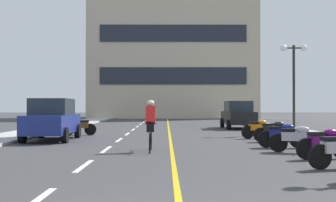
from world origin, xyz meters
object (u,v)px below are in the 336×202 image
(motorcycle_4, at_px, (282,135))
(street_lamp_mid, at_px, (294,67))
(motorcycle_5, at_px, (274,131))
(parked_car_near, at_px, (52,119))
(cyclist_rider, at_px, (150,124))
(motorcycle_7, at_px, (79,126))
(motorcycle_3, at_px, (296,138))
(motorcycle_2, at_px, (325,142))
(motorcycle_6, at_px, (259,128))
(parked_car_mid, at_px, (238,115))

(motorcycle_4, bearing_deg, street_lamp_mid, 70.32)
(motorcycle_4, height_order, motorcycle_5, same)
(parked_car_near, relative_size, cyclist_rider, 2.40)
(street_lamp_mid, relative_size, motorcycle_4, 2.78)
(motorcycle_5, xyz_separation_m, motorcycle_7, (-8.91, 4.08, 0.00))
(parked_car_near, xyz_separation_m, motorcycle_4, (9.11, -3.42, -0.44))
(motorcycle_4, bearing_deg, motorcycle_3, -88.52)
(motorcycle_2, bearing_deg, street_lamp_mid, 77.32)
(parked_car_near, xyz_separation_m, motorcycle_6, (9.23, 0.95, -0.44))
(motorcycle_7, bearing_deg, cyclist_rider, -62.90)
(motorcycle_3, height_order, motorcycle_7, same)
(parked_car_near, height_order, motorcycle_6, parked_car_near)
(street_lamp_mid, xyz_separation_m, motorcycle_5, (-2.45, -5.34, -3.13))
(motorcycle_6, relative_size, cyclist_rider, 0.94)
(motorcycle_4, xyz_separation_m, motorcycle_6, (0.13, 4.37, 0.00))
(motorcycle_4, bearing_deg, motorcycle_2, -84.06)
(motorcycle_5, distance_m, motorcycle_6, 1.90)
(parked_car_mid, xyz_separation_m, motorcycle_5, (-0.28, -10.36, -0.44))
(motorcycle_4, bearing_deg, motorcycle_5, 82.03)
(motorcycle_2, bearing_deg, cyclist_rider, 157.44)
(motorcycle_3, bearing_deg, cyclist_rider, 174.97)
(motorcycle_4, relative_size, motorcycle_6, 1.02)
(motorcycle_2, xyz_separation_m, cyclist_rider, (-4.99, 2.07, 0.41))
(motorcycle_6, bearing_deg, street_lamp_mid, 52.27)
(parked_car_near, height_order, motorcycle_5, parked_car_near)
(motorcycle_5, relative_size, motorcycle_7, 1.00)
(parked_car_near, relative_size, motorcycle_2, 2.51)
(cyclist_rider, bearing_deg, motorcycle_2, -22.56)
(parked_car_mid, bearing_deg, cyclist_rider, -110.81)
(street_lamp_mid, xyz_separation_m, motorcycle_3, (-2.76, -9.31, -3.13))
(parked_car_near, relative_size, motorcycle_4, 2.51)
(street_lamp_mid, relative_size, parked_car_near, 1.11)
(street_lamp_mid, relative_size, cyclist_rider, 2.66)
(street_lamp_mid, distance_m, motorcycle_7, 11.85)
(parked_car_mid, bearing_deg, motorcycle_5, -91.56)
(parked_car_near, distance_m, motorcycle_2, 11.50)
(parked_car_mid, xyz_separation_m, motorcycle_6, (-0.50, -8.48, -0.44))
(motorcycle_4, relative_size, motorcycle_5, 0.99)
(motorcycle_6, bearing_deg, motorcycle_3, -90.85)
(motorcycle_3, bearing_deg, parked_car_near, 151.79)
(motorcycle_7, bearing_deg, motorcycle_4, -37.43)
(motorcycle_2, distance_m, motorcycle_3, 1.68)
(street_lamp_mid, xyz_separation_m, parked_car_near, (-11.90, -4.40, -2.68))
(motorcycle_3, bearing_deg, street_lamp_mid, 73.50)
(parked_car_mid, xyz_separation_m, motorcycle_2, (-0.30, -15.99, -0.44))
(motorcycle_7, bearing_deg, motorcycle_6, -14.15)
(street_lamp_mid, height_order, motorcycle_3, street_lamp_mid)
(motorcycle_2, height_order, motorcycle_7, same)
(street_lamp_mid, relative_size, motorcycle_5, 2.77)
(parked_car_mid, distance_m, motorcycle_6, 8.50)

